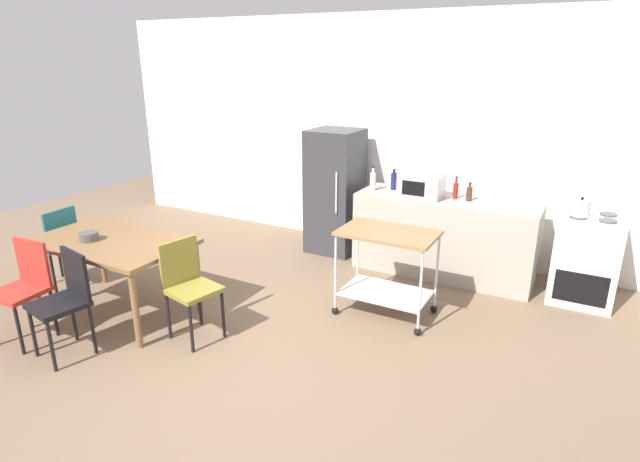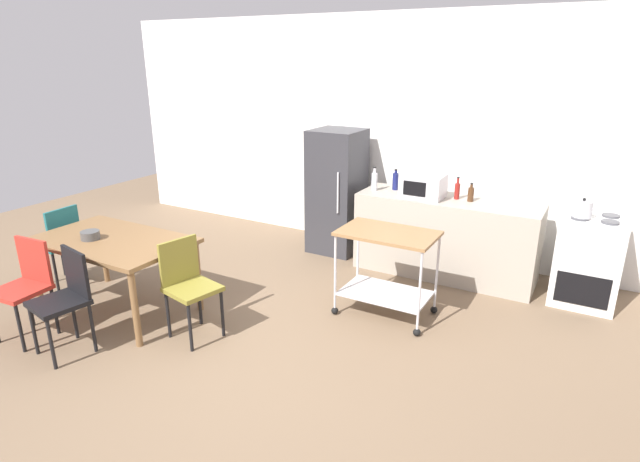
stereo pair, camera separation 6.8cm
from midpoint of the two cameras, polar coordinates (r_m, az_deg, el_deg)
ground_plane at (r=4.43m, az=-8.85°, el=-14.26°), size 12.00×12.00×0.00m
back_wall at (r=6.59m, az=7.78°, el=10.45°), size 8.40×0.12×2.90m
kitchen_counter at (r=6.00m, az=13.28°, el=-0.60°), size 2.00×0.64×0.90m
dining_table at (r=5.29m, az=-22.45°, el=-1.71°), size 1.50×0.90×0.75m
chair_red at (r=5.19m, az=-30.33°, el=-5.13°), size 0.43×0.43×0.89m
chair_teal at (r=6.18m, az=-27.53°, el=-1.08°), size 0.42×0.42×0.89m
chair_olive at (r=4.67m, az=-14.80°, el=-5.59°), size 0.48×0.48×0.89m
chair_black at (r=4.78m, az=-26.82°, el=-6.53°), size 0.47×0.47×0.89m
stove_oven at (r=5.84m, az=27.10°, el=-2.77°), size 0.60×0.61×0.92m
refrigerator at (r=6.50m, az=1.37°, el=4.41°), size 0.60×0.63×1.55m
kitchen_cart at (r=4.91m, az=7.05°, el=-3.12°), size 0.91×0.57×0.85m
bottle_olive_oil at (r=6.05m, az=5.56°, el=5.57°), size 0.07×0.07×0.28m
bottle_sparkling_water at (r=6.13m, az=7.88°, el=5.55°), size 0.07×0.07×0.24m
microwave at (r=5.85m, az=10.89°, el=4.99°), size 0.46×0.35×0.26m
bottle_soy_sauce at (r=5.86m, az=14.51°, el=4.44°), size 0.06×0.06×0.25m
bottle_vinegar at (r=5.81m, az=15.92°, el=4.04°), size 0.06×0.06×0.20m
fruit_bowl at (r=5.31m, az=-24.61°, el=-0.54°), size 0.17×0.17×0.08m
kettle at (r=5.59m, az=26.68°, el=2.32°), size 0.24×0.17×0.19m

